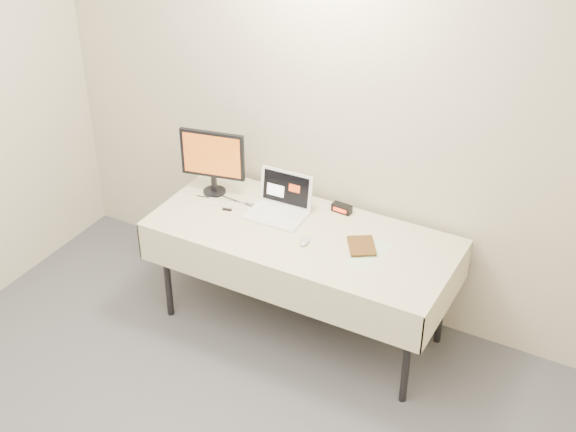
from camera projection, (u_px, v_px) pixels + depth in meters
The scene contains 9 objects.
back_wall at pixel (338, 111), 4.82m from camera, with size 4.00×0.10×2.70m, color beige.
table at pixel (302, 241), 4.84m from camera, with size 1.86×0.81×0.74m.
laptop at pixel (280, 204), 4.96m from camera, with size 0.36×0.30×0.25m.
monitor at pixel (213, 158), 5.07m from camera, with size 0.42×0.18×0.43m.
book at pixel (349, 233), 4.61m from camera, with size 0.15×0.02×0.20m, color brown.
alarm_clock at pixel (342, 208), 4.98m from camera, with size 0.13×0.06×0.05m.
clicker at pixel (305, 241), 4.70m from camera, with size 0.05×0.10×0.03m, color #B4B4B7.
paper_form at pixel (369, 254), 4.61m from camera, with size 0.12×0.31×0.00m, color #B5E3B5.
usb_dongle at pixel (227, 210), 5.01m from camera, with size 0.06×0.02×0.01m, color black.
Camera 1 is at (1.85, -1.52, 3.39)m, focal length 50.00 mm.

